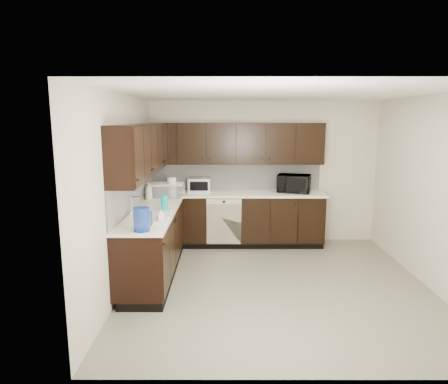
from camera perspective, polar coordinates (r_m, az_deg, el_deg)
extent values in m
plane|color=gray|center=(5.55, 7.40, -12.90)|extent=(4.00, 4.00, 0.00)
plane|color=white|center=(5.11, 8.08, 13.79)|extent=(4.00, 4.00, 0.00)
cube|color=beige|center=(7.15, 5.62, 2.83)|extent=(4.00, 0.02, 2.50)
cube|color=beige|center=(5.31, -14.21, -0.11)|extent=(0.02, 4.00, 2.50)
cube|color=beige|center=(5.80, 27.70, -0.11)|extent=(0.02, 4.00, 2.50)
cube|color=beige|center=(3.27, 12.35, -6.58)|extent=(4.00, 0.02, 2.50)
cube|color=black|center=(6.98, 1.64, -4.01)|extent=(3.00, 0.60, 0.90)
cube|color=black|center=(5.72, -10.17, -7.46)|extent=(0.60, 2.20, 0.90)
cube|color=black|center=(7.12, 1.62, -7.07)|extent=(3.00, 0.54, 0.10)
cube|color=black|center=(5.85, -9.75, -11.20)|extent=(0.54, 2.20, 0.10)
cube|color=white|center=(6.88, 1.66, -0.22)|extent=(3.03, 0.63, 0.04)
cube|color=white|center=(5.60, -10.33, -2.87)|extent=(0.63, 2.23, 0.04)
cube|color=#B4B3AF|center=(7.12, 1.61, 2.27)|extent=(3.00, 0.02, 0.48)
cube|color=#B4B3AF|center=(5.89, -12.65, 0.29)|extent=(0.02, 2.80, 0.48)
cube|color=black|center=(6.91, 1.67, 6.94)|extent=(3.00, 0.33, 0.70)
cube|color=black|center=(5.62, -11.73, 5.92)|extent=(0.33, 2.47, 0.70)
cube|color=beige|center=(6.68, -0.01, -4.22)|extent=(0.58, 0.02, 0.78)
cube|color=beige|center=(6.60, -0.01, -1.38)|extent=(0.58, 0.03, 0.08)
cylinder|color=black|center=(6.58, -0.01, -1.41)|extent=(0.04, 0.02, 0.04)
cube|color=beige|center=(5.30, -10.70, -3.36)|extent=(0.54, 0.82, 0.03)
cube|color=beige|center=(5.13, -11.08, -4.81)|extent=(0.42, 0.34, 0.16)
cube|color=beige|center=(5.51, -10.29, -3.72)|extent=(0.42, 0.34, 0.16)
cylinder|color=silver|center=(5.32, -13.08, -2.02)|extent=(0.03, 0.03, 0.26)
cylinder|color=silver|center=(5.28, -12.60, -0.76)|extent=(0.14, 0.02, 0.02)
cylinder|color=#B2B2B7|center=(5.12, -11.09, -4.49)|extent=(0.20, 0.20, 0.10)
imported|color=black|center=(6.96, 9.94, 1.21)|extent=(0.63, 0.51, 0.31)
imported|color=gray|center=(4.99, -9.04, -3.24)|extent=(0.10, 0.10, 0.17)
imported|color=gray|center=(6.37, -10.68, 0.15)|extent=(0.13, 0.13, 0.27)
cube|color=silver|center=(6.93, -3.53, 1.04)|extent=(0.39, 0.29, 0.24)
cube|color=white|center=(6.58, -8.25, 0.27)|extent=(0.58, 0.47, 0.21)
cylinder|color=#11329C|center=(4.59, -11.72, -3.85)|extent=(0.23, 0.23, 0.27)
cylinder|color=#0E959C|center=(5.54, -8.51, -1.58)|extent=(0.10, 0.10, 0.22)
cylinder|color=silver|center=(6.55, -7.45, 0.72)|extent=(0.19, 0.19, 0.31)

